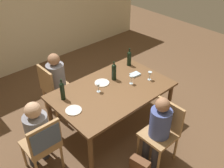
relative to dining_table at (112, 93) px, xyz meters
The scene contains 19 objects.
ground_plane 0.67m from the dining_table, ahead, with size 10.00×10.00×0.00m, color brown.
rear_room_partition 2.87m from the dining_table, 90.00° to the left, with size 6.40×0.12×2.70m, color beige.
dining_table is the anchor object (origin of this frame).
chair_far_left 1.10m from the dining_table, 117.47° to the left, with size 0.44×0.44×0.92m.
chair_left_end 1.31m from the dining_table, behind, with size 0.44×0.46×0.92m.
chair_near 0.98m from the dining_table, 84.84° to the right, with size 0.44×0.44×0.92m.
person_woman_host 1.04m from the dining_table, 111.94° to the left, with size 0.35×0.30×1.13m.
person_man_bearded 1.30m from the dining_table, behind, with size 0.31×0.36×1.15m.
person_man_guest 0.97m from the dining_table, 91.52° to the right, with size 0.33×0.29×1.10m.
wine_bottle_tall_green 0.84m from the dining_table, 25.83° to the left, with size 0.08×0.08×0.33m.
wine_bottle_dark_red 0.36m from the dining_table, 41.56° to the left, with size 0.08×0.08×0.33m.
wine_bottle_short_olive 0.79m from the dining_table, 156.74° to the left, with size 0.07×0.07×0.35m.
wine_glass_near_left 0.39m from the dining_table, 14.63° to the right, with size 0.07×0.07×0.15m.
wine_glass_centre 0.70m from the dining_table, 18.13° to the right, with size 0.07×0.07×0.15m.
wine_glass_near_right 0.28m from the dining_table, 154.04° to the left, with size 0.07×0.07×0.15m.
dinner_plate_host 0.75m from the dining_table, behind, with size 0.23×0.23×0.01m, color silver.
dinner_plate_guest_left 0.25m from the dining_table, 91.41° to the left, with size 0.24×0.24×0.01m, color silver.
folded_napkin 0.57m from the dining_table, ahead, with size 0.16×0.12×0.03m, color #ADC6D6.
handbag 1.17m from the dining_table, 109.94° to the right, with size 0.28×0.12×0.22m, color brown.
Camera 1 is at (-2.22, -2.45, 3.09)m, focal length 41.71 mm.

